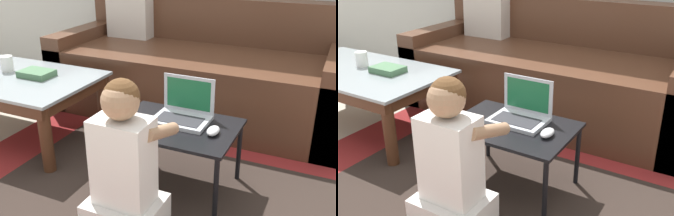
% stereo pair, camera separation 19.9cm
% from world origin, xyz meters
% --- Properties ---
extents(ground_plane, '(16.00, 16.00, 0.00)m').
position_xyz_m(ground_plane, '(0.00, 0.00, 0.00)').
color(ground_plane, beige).
extents(area_rug, '(2.46, 1.71, 0.01)m').
position_xyz_m(area_rug, '(0.14, -0.04, 0.00)').
color(area_rug, maroon).
rests_on(area_rug, ground_plane).
extents(couch, '(2.08, 0.91, 0.83)m').
position_xyz_m(couch, '(-0.14, 1.21, 0.29)').
color(couch, '#4C2D1E').
rests_on(couch, ground_plane).
extents(coffee_table, '(1.18, 0.66, 0.42)m').
position_xyz_m(coffee_table, '(-1.10, 0.29, 0.36)').
color(coffee_table, gray).
rests_on(coffee_table, ground_plane).
extents(laptop_desk, '(0.61, 0.43, 0.36)m').
position_xyz_m(laptop_desk, '(0.14, 0.18, 0.32)').
color(laptop_desk, black).
rests_on(laptop_desk, ground_plane).
extents(laptop, '(0.28, 0.20, 0.21)m').
position_xyz_m(laptop, '(0.14, 0.24, 0.40)').
color(laptop, '#B7BCC6').
rests_on(laptop, laptop_desk).
extents(computer_mouse, '(0.06, 0.10, 0.04)m').
position_xyz_m(computer_mouse, '(0.33, 0.16, 0.38)').
color(computer_mouse, silver).
rests_on(computer_mouse, laptop_desk).
extents(person_seated, '(0.31, 0.39, 0.73)m').
position_xyz_m(person_seated, '(0.09, -0.25, 0.32)').
color(person_seated, silver).
rests_on(person_seated, ground_plane).
extents(cup_on_table, '(0.08, 0.08, 0.10)m').
position_xyz_m(cup_on_table, '(-1.13, 0.34, 0.47)').
color(cup_on_table, white).
rests_on(cup_on_table, coffee_table).
extents(book_on_table, '(0.20, 0.14, 0.04)m').
position_xyz_m(book_on_table, '(-0.88, 0.33, 0.44)').
color(book_on_table, '#47704C').
rests_on(book_on_table, coffee_table).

